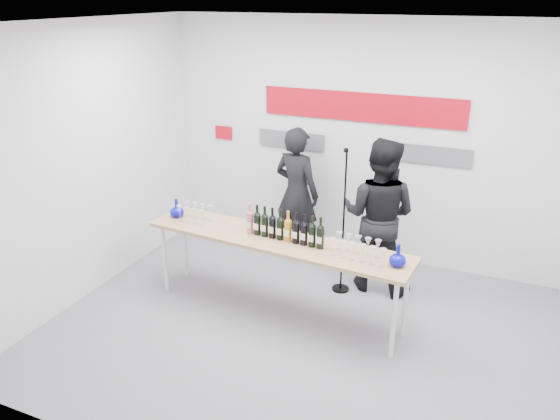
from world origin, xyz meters
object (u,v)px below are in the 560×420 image
at_px(presenter_left, 297,193).
at_px(mic_stand, 342,249).
at_px(presenter_right, 378,216).
at_px(tasting_table, 276,245).

relative_size(presenter_left, mic_stand, 1.00).
distance_m(presenter_right, mic_stand, 0.56).
height_order(tasting_table, mic_stand, mic_stand).
distance_m(presenter_left, presenter_right, 1.23).
bearing_deg(mic_stand, presenter_right, 32.78).
bearing_deg(tasting_table, mic_stand, 59.14).
bearing_deg(tasting_table, presenter_right, 53.35).
height_order(tasting_table, presenter_left, presenter_left).
height_order(presenter_right, mic_stand, presenter_right).
height_order(presenter_left, mic_stand, mic_stand).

